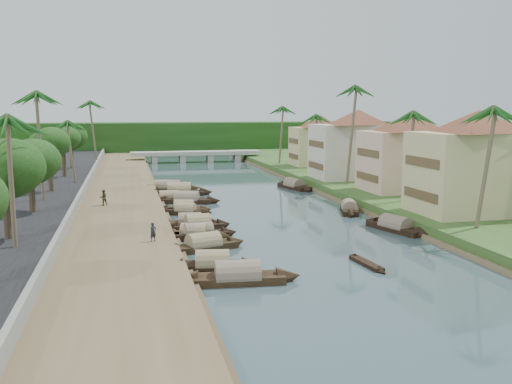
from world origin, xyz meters
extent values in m
plane|color=#374C53|center=(0.00, 0.00, 0.00)|extent=(220.00, 220.00, 0.00)
cube|color=brown|center=(-16.00, 20.00, 0.40)|extent=(10.00, 180.00, 0.80)
cube|color=#2C4B1E|center=(19.00, 20.00, 0.60)|extent=(16.00, 180.00, 1.20)
cube|color=black|center=(-24.50, 20.00, 0.70)|extent=(8.00, 180.00, 1.40)
cube|color=gray|center=(-20.20, 20.00, 1.35)|extent=(0.40, 180.00, 1.10)
cube|color=#17350E|center=(0.00, 95.00, 4.00)|extent=(120.00, 4.00, 8.00)
cube|color=#17350E|center=(0.00, 100.00, 4.00)|extent=(120.00, 4.00, 8.00)
cube|color=#17350E|center=(0.00, 105.00, 4.00)|extent=(120.00, 4.00, 8.00)
cube|color=#9A9A90|center=(0.00, 72.00, 2.00)|extent=(28.00, 4.00, 0.80)
cube|color=#9A9A90|center=(-9.00, 72.00, 0.90)|extent=(1.20, 3.50, 1.80)
cube|color=#9A9A90|center=(-3.00, 72.00, 0.90)|extent=(1.20, 3.50, 1.80)
cube|color=#9A9A90|center=(3.00, 72.00, 0.90)|extent=(1.20, 3.50, 1.80)
cube|color=#9A9A90|center=(9.00, 72.00, 0.90)|extent=(1.20, 3.50, 1.80)
cube|color=#C1B681|center=(19.00, -2.00, 5.20)|extent=(12.00, 8.00, 8.00)
pyramid|color=brown|center=(19.00, -2.00, 10.30)|extent=(14.85, 14.85, 2.20)
cube|color=brown|center=(12.95, -2.00, 3.20)|extent=(0.10, 6.40, 0.90)
cube|color=brown|center=(12.95, -2.00, 6.40)|extent=(0.10, 6.40, 0.90)
cube|color=beige|center=(20.00, 14.00, 4.95)|extent=(11.00, 8.00, 7.50)
pyramid|color=brown|center=(20.00, 14.00, 9.80)|extent=(14.11, 14.11, 2.20)
cube|color=brown|center=(14.45, 14.00, 3.08)|extent=(0.10, 6.40, 0.90)
cube|color=brown|center=(14.45, 14.00, 6.08)|extent=(0.10, 6.40, 0.90)
cube|color=beige|center=(19.00, 28.00, 5.20)|extent=(13.00, 8.00, 8.00)
pyramid|color=brown|center=(19.00, 28.00, 10.30)|extent=(15.59, 15.59, 2.20)
cube|color=brown|center=(12.45, 28.00, 3.20)|extent=(0.10, 6.40, 0.90)
cube|color=brown|center=(12.45, 28.00, 6.40)|extent=(0.10, 6.40, 0.90)
cube|color=#C1B681|center=(20.00, 48.00, 4.70)|extent=(10.00, 7.00, 7.00)
pyramid|color=brown|center=(20.00, 48.00, 9.30)|extent=(12.62, 12.62, 2.20)
cube|color=brown|center=(14.95, 48.00, 2.95)|extent=(0.10, 5.60, 0.90)
cube|color=brown|center=(14.95, 48.00, 5.75)|extent=(0.10, 5.60, 0.90)
cube|color=black|center=(-7.88, -15.93, 0.20)|extent=(6.39, 2.49, 0.70)
cone|color=black|center=(-4.42, -16.24, 0.28)|extent=(1.94, 1.90, 1.95)
cone|color=black|center=(-11.33, -15.62, 0.28)|extent=(1.94, 1.90, 1.95)
cylinder|color=gray|center=(-7.88, -15.93, 0.58)|extent=(4.93, 2.44, 2.02)
cube|color=black|center=(-9.04, -12.51, 0.20)|extent=(5.28, 2.54, 0.70)
cone|color=black|center=(-6.25, -12.93, 0.28)|extent=(1.71, 1.83, 1.79)
cone|color=black|center=(-11.83, -12.10, 0.28)|extent=(1.71, 1.83, 1.79)
cylinder|color=#917F5C|center=(-9.04, -12.51, 0.58)|extent=(4.11, 2.43, 1.88)
cube|color=black|center=(-8.88, -6.56, 0.20)|extent=(5.87, 3.43, 0.70)
cone|color=black|center=(-5.93, -5.58, 0.28)|extent=(2.02, 2.00, 1.75)
cone|color=black|center=(-11.84, -7.54, 0.28)|extent=(2.02, 2.00, 1.75)
cylinder|color=#917F5C|center=(-8.88, -6.56, 0.58)|extent=(4.64, 3.08, 1.82)
cube|color=black|center=(-8.75, -2.11, 0.20)|extent=(5.43, 2.28, 0.70)
cone|color=black|center=(-5.84, -1.78, 0.28)|extent=(1.68, 1.68, 1.68)
cone|color=black|center=(-11.65, -2.45, 0.28)|extent=(1.68, 1.68, 1.68)
cylinder|color=gray|center=(-8.75, -2.11, 0.58)|extent=(4.20, 2.20, 1.75)
cube|color=black|center=(-9.13, -2.20, 0.20)|extent=(5.08, 3.24, 0.70)
cone|color=black|center=(-6.63, -3.16, 0.28)|extent=(1.83, 1.87, 1.62)
cone|color=black|center=(-11.63, -1.25, 0.28)|extent=(1.83, 1.87, 1.62)
cylinder|color=#917F5C|center=(-9.13, -2.20, 0.58)|extent=(4.04, 2.90, 1.70)
cube|color=black|center=(-8.33, 1.72, 0.20)|extent=(4.95, 2.33, 0.70)
cone|color=black|center=(-5.69, 2.00, 0.28)|extent=(1.58, 1.80, 1.81)
cone|color=black|center=(-10.98, 1.45, 0.28)|extent=(1.58, 1.80, 1.81)
cylinder|color=#917F5C|center=(-8.33, 1.72, 0.58)|extent=(3.84, 2.29, 1.92)
cube|color=black|center=(-8.94, 3.08, 0.20)|extent=(4.82, 2.14, 0.70)
cone|color=black|center=(-6.36, 2.82, 0.28)|extent=(1.51, 1.64, 1.66)
cone|color=black|center=(-11.53, 3.35, 0.28)|extent=(1.51, 1.64, 1.66)
cylinder|color=gray|center=(-8.94, 3.08, 0.58)|extent=(3.73, 2.10, 1.74)
cube|color=black|center=(-8.67, 9.79, 0.20)|extent=(4.65, 3.13, 0.70)
cone|color=black|center=(-6.41, 8.76, 0.28)|extent=(1.69, 1.68, 1.41)
cone|color=black|center=(-10.93, 10.81, 0.28)|extent=(1.69, 1.68, 1.41)
cylinder|color=#917F5C|center=(-8.67, 9.79, 0.58)|extent=(3.71, 2.74, 1.46)
cube|color=black|center=(-8.69, 11.27, 0.20)|extent=(4.79, 2.73, 0.70)
cone|color=black|center=(-6.26, 10.66, 0.28)|extent=(1.66, 1.79, 1.66)
cone|color=black|center=(-11.13, 11.88, 0.28)|extent=(1.66, 1.79, 1.66)
cylinder|color=#917F5C|center=(-8.69, 11.27, 0.58)|extent=(3.77, 2.53, 1.75)
cube|color=black|center=(-7.75, 17.47, 0.20)|extent=(6.47, 3.48, 0.70)
cone|color=black|center=(-4.44, 16.52, 0.28)|extent=(2.16, 2.08, 1.86)
cone|color=black|center=(-11.06, 18.42, 0.28)|extent=(2.16, 2.08, 1.86)
cylinder|color=gray|center=(-7.75, 17.47, 0.58)|extent=(5.08, 3.15, 1.92)
cube|color=black|center=(-9.77, 19.39, 0.20)|extent=(4.91, 1.70, 0.70)
cone|color=black|center=(-7.06, 19.33, 0.28)|extent=(1.44, 1.47, 1.59)
cone|color=black|center=(-12.48, 19.45, 0.28)|extent=(1.44, 1.47, 1.59)
cylinder|color=#917F5C|center=(-9.77, 19.39, 0.58)|extent=(3.76, 1.74, 1.66)
cube|color=black|center=(-8.03, 24.38, 0.20)|extent=(6.76, 2.95, 0.70)
cone|color=black|center=(-4.41, 23.98, 0.28)|extent=(2.11, 2.22, 2.23)
cone|color=black|center=(-11.65, 24.78, 0.28)|extent=(2.11, 2.22, 2.23)
cylinder|color=#917F5C|center=(-8.03, 24.38, 0.58)|extent=(5.23, 2.87, 2.34)
cube|color=black|center=(-8.98, 29.13, 0.20)|extent=(6.57, 2.78, 0.70)
cone|color=black|center=(-5.49, 28.56, 0.28)|extent=(2.03, 1.86, 1.80)
cone|color=black|center=(-12.47, 29.70, 0.28)|extent=(2.03, 1.86, 1.80)
cylinder|color=gray|center=(-8.98, 29.13, 0.58)|extent=(5.10, 2.60, 1.84)
cube|color=black|center=(-9.69, 29.70, 0.20)|extent=(5.62, 2.78, 0.70)
cone|color=black|center=(-6.76, 29.11, 0.28)|extent=(1.83, 1.85, 1.75)
cone|color=black|center=(-12.62, 30.29, 0.28)|extent=(1.83, 1.85, 1.75)
cylinder|color=#917F5C|center=(-9.69, 29.70, 0.58)|extent=(4.39, 2.60, 1.82)
cube|color=black|center=(9.87, -3.24, 0.20)|extent=(3.63, 6.74, 0.70)
cone|color=black|center=(8.84, 0.21, 0.28)|extent=(2.12, 2.24, 1.87)
cone|color=black|center=(10.91, -6.69, 0.28)|extent=(2.12, 2.24, 1.87)
cylinder|color=gray|center=(9.87, -3.24, 0.58)|extent=(3.26, 5.30, 1.92)
cube|color=black|center=(9.31, 6.96, 0.20)|extent=(3.22, 5.61, 0.70)
cone|color=black|center=(10.20, 9.80, 0.28)|extent=(1.92, 1.92, 1.70)
cone|color=black|center=(8.42, 4.13, 0.28)|extent=(1.92, 1.92, 1.70)
cylinder|color=gray|center=(9.31, 6.96, 0.58)|extent=(2.91, 4.43, 1.77)
cube|color=black|center=(8.87, 26.95, 0.20)|extent=(3.49, 6.96, 0.70)
cone|color=black|center=(7.96, 30.56, 0.28)|extent=(2.14, 2.26, 1.94)
cone|color=black|center=(9.78, 23.35, 0.28)|extent=(2.14, 2.26, 1.94)
cylinder|color=gray|center=(8.87, 26.95, 0.58)|extent=(3.18, 5.44, 1.99)
cube|color=black|center=(2.28, -13.73, 0.10)|extent=(1.12, 4.07, 0.35)
cone|color=black|center=(2.06, -11.48, 0.10)|extent=(0.83, 1.07, 0.73)
cone|color=black|center=(2.50, -15.98, 0.10)|extent=(0.83, 1.07, 0.73)
cube|color=black|center=(-7.84, 2.03, 0.10)|extent=(3.79, 2.07, 0.35)
cone|color=black|center=(-5.87, 2.75, 0.10)|extent=(1.16, 1.10, 0.83)
cone|color=black|center=(-9.81, 1.30, 0.10)|extent=(1.16, 1.10, 0.83)
cube|color=black|center=(-10.29, 23.66, 0.10)|extent=(4.05, 0.94, 0.35)
cone|color=black|center=(-8.03, 23.74, 0.10)|extent=(1.03, 0.84, 0.80)
cone|color=black|center=(-12.55, 23.59, 0.10)|extent=(1.03, 0.84, 0.80)
cylinder|color=brown|center=(15.00, -8.67, 6.41)|extent=(1.60, 0.36, 10.38)
sphere|color=#1B521B|center=(15.00, -8.67, 11.41)|extent=(3.20, 3.20, 3.20)
cylinder|color=brown|center=(16.00, 6.45, 6.18)|extent=(1.01, 0.36, 9.95)
sphere|color=#1B521B|center=(16.00, 6.45, 10.95)|extent=(3.20, 3.20, 3.20)
cylinder|color=brown|center=(15.00, 21.43, 7.92)|extent=(1.47, 0.36, 13.42)
sphere|color=#1B521B|center=(15.00, 21.43, 14.37)|extent=(3.20, 3.20, 3.20)
cylinder|color=brown|center=(16.00, 39.58, 5.85)|extent=(0.97, 0.36, 9.30)
sphere|color=#1B521B|center=(16.00, 39.58, 10.31)|extent=(3.20, 3.20, 3.20)
cylinder|color=brown|center=(-23.00, -8.00, 6.17)|extent=(0.39, 0.36, 9.55)
sphere|color=#1B521B|center=(-23.00, -8.00, 10.75)|extent=(3.20, 3.20, 3.20)
cylinder|color=brown|center=(-24.00, 14.79, 7.38)|extent=(0.60, 0.36, 11.97)
sphere|color=#1B521B|center=(-24.00, 14.79, 13.12)|extent=(3.20, 3.20, 3.20)
cylinder|color=brown|center=(-22.00, 30.09, 5.59)|extent=(1.16, 0.36, 8.38)
sphere|color=#1B521B|center=(-22.00, 30.09, 9.61)|extent=(3.20, 3.20, 3.20)
cylinder|color=brown|center=(14.00, 53.65, 6.57)|extent=(1.08, 0.36, 10.74)
sphere|color=#1B521B|center=(14.00, 53.65, 11.73)|extent=(3.20, 3.20, 3.20)
cylinder|color=brown|center=(-20.50, 60.35, 7.19)|extent=(1.36, 0.36, 11.56)
sphere|color=#1B521B|center=(-20.50, 60.35, 12.74)|extent=(3.20, 3.20, 3.20)
cylinder|color=#49392A|center=(-24.00, -4.97, 3.21)|extent=(0.60, 0.60, 3.70)
ellipsoid|color=#17350E|center=(-24.00, -4.97, 6.75)|extent=(5.43, 5.43, 4.47)
cylinder|color=#49392A|center=(-24.00, 7.13, 3.03)|extent=(0.60, 0.60, 3.33)
ellipsoid|color=#17350E|center=(-24.00, 7.13, 6.22)|extent=(5.18, 5.18, 4.26)
cylinder|color=#49392A|center=(-24.00, 21.82, 3.36)|extent=(0.60, 0.60, 4.01)
ellipsoid|color=#17350E|center=(-24.00, 21.82, 7.19)|extent=(4.47, 4.47, 3.67)
cylinder|color=#49392A|center=(-24.00, 37.83, 3.26)|extent=(0.60, 0.60, 3.81)
ellipsoid|color=#17350E|center=(-24.00, 37.83, 6.91)|extent=(4.57, 4.57, 3.75)
cylinder|color=#49392A|center=(-24.00, 50.63, 3.16)|extent=(0.60, 0.60, 3.61)
ellipsoid|color=#17350E|center=(-24.00, 50.63, 6.61)|extent=(4.93, 4.93, 4.05)
cylinder|color=#49392A|center=(24.00, 30.75, 2.97)|extent=(0.60, 0.60, 3.62)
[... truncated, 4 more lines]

